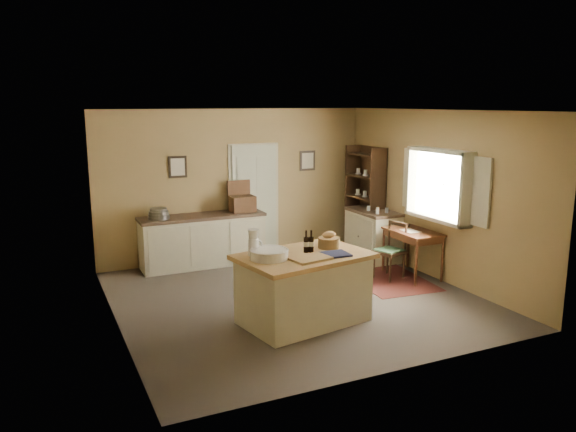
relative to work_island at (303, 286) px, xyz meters
name	(u,v)px	position (x,y,z in m)	size (l,w,h in m)	color
ground	(295,298)	(0.29, 0.85, -0.48)	(5.00, 5.00, 0.00)	brown
wall_back	(235,184)	(0.29, 3.35, 0.87)	(5.00, 0.10, 2.70)	olive
wall_front	(401,248)	(0.29, -1.65, 0.87)	(5.00, 0.10, 2.70)	olive
wall_left	(112,223)	(-2.21, 0.85, 0.87)	(0.10, 5.00, 2.70)	olive
wall_right	(436,195)	(2.79, 0.85, 0.87)	(0.10, 5.00, 2.70)	olive
ceiling	(295,110)	(0.29, 0.85, 2.22)	(5.00, 5.00, 0.00)	silver
door	(254,199)	(0.64, 3.32, 0.57)	(0.97, 0.06, 2.11)	#B8BDA1
framed_prints	(246,164)	(0.49, 3.33, 1.24)	(2.82, 0.02, 0.38)	black
window	(441,185)	(2.71, 0.65, 1.07)	(0.25, 1.99, 1.12)	#B7AF95
work_island	(303,286)	(0.00, 0.00, 0.00)	(1.81, 1.34, 1.20)	#B7AF95
sideboard	(203,239)	(-0.43, 3.05, 0.00)	(2.17, 0.61, 1.18)	#B7AF95
rug	(388,279)	(2.04, 1.00, -0.48)	(1.10, 1.60, 0.01)	#501919
writing_desk	(413,236)	(2.49, 1.00, 0.19)	(0.59, 0.96, 0.82)	#3D1E10
desk_chair	(389,252)	(2.08, 1.06, -0.04)	(0.42, 0.42, 0.89)	black
right_cabinet	(373,234)	(2.49, 2.16, -0.02)	(0.60, 1.08, 0.99)	#B7AF95
shelving_unit	(367,200)	(2.64, 2.63, 0.52)	(0.34, 0.90, 2.01)	black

